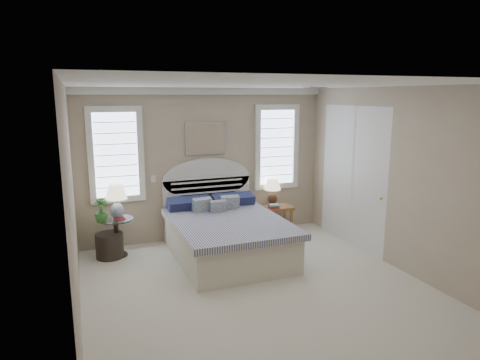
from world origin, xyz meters
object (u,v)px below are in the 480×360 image
nightstand_right (278,214)px  bed (225,232)px  side_table_left (116,233)px  lamp_right (273,189)px  lamp_left (116,198)px  floor_pot (110,245)px

nightstand_right → bed: bearing=-152.0°
side_table_left → lamp_right: lamp_right is taller
side_table_left → lamp_left: (0.03, 0.01, 0.58)m
side_table_left → bed: bearing=-19.7°
bed → nightstand_right: 1.47m
nightstand_right → floor_pot: (-3.07, -0.12, -0.19)m
floor_pot → lamp_left: 0.79m
nightstand_right → lamp_right: 0.48m
bed → nightstand_right: (1.30, 0.69, 0.00)m
bed → floor_pot: bed is taller
floor_pot → lamp_left: (0.15, 0.03, 0.77)m
bed → lamp_left: 1.82m
floor_pot → lamp_right: size_ratio=0.87×
side_table_left → lamp_left: bearing=21.4°
bed → lamp_right: (1.25, 0.84, 0.45)m
bed → lamp_left: size_ratio=4.09×
bed → floor_pot: size_ratio=5.20×
bed → floor_pot: bearing=162.0°
side_table_left → nightstand_right: bearing=1.9°
nightstand_right → lamp_right: bearing=109.8°
lamp_right → lamp_left: bearing=-175.3°
nightstand_right → lamp_left: lamp_left is taller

